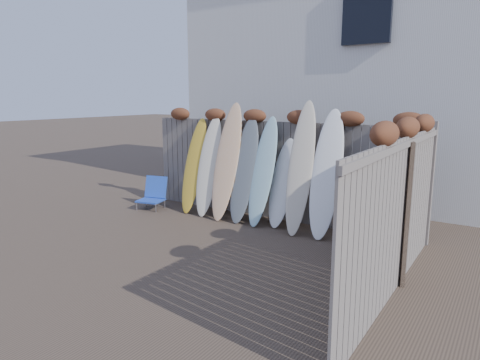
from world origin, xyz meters
The scene contains 15 objects.
ground centered at (0.00, 0.00, 0.00)m, with size 80.00×80.00×0.00m, color #493A2D.
back_fence centered at (0.06, 2.39, 1.18)m, with size 6.05×0.28×2.24m.
right_fence centered at (2.99, 0.25, 1.14)m, with size 0.28×4.40×2.24m.
house centered at (0.50, 6.50, 3.20)m, with size 8.50×5.50×6.33m.
beach_chair centered at (-2.64, 1.65, 0.33)m, with size 0.65×0.68×0.71m.
wooden_crate centered at (2.53, 0.94, 0.35)m, with size 0.60×0.50×0.70m, color brown.
lattice_panel centered at (2.83, 1.03, 0.97)m, with size 0.05×1.29×1.93m, color brown.
surfboard_0 centered at (-1.69, 1.97, 1.02)m, with size 0.48×0.07×2.12m, color gold.
surfboard_1 centered at (-1.28, 1.95, 1.04)m, with size 0.50×0.07×2.16m, color beige.
surfboard_2 centered at (-0.80, 1.93, 1.19)m, with size 0.54×0.07×2.48m, color #DBBE79.
surfboard_3 centered at (-0.38, 1.94, 1.04)m, with size 0.53×0.07×2.17m, color slate.
surfboard_4 centered at (0.05, 1.94, 1.06)m, with size 0.48×0.07×2.21m, color #9CCBD4.
surfboard_5 centered at (0.43, 2.03, 0.85)m, with size 0.50×0.07×1.77m, color white.
surfboard_6 centered at (0.87, 1.90, 1.22)m, with size 0.46×0.07×2.53m, color beige.
surfboard_7 centered at (1.36, 1.93, 1.14)m, with size 0.54×0.07×2.38m, color white.
Camera 1 is at (4.17, -5.17, 2.49)m, focal length 32.00 mm.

